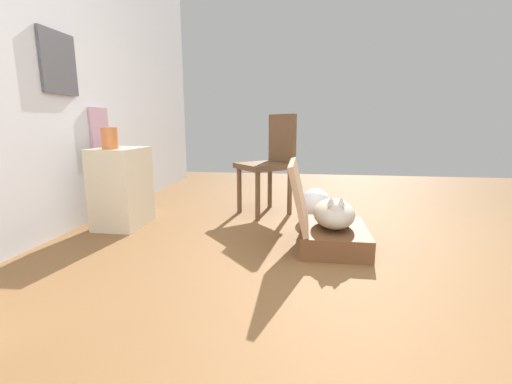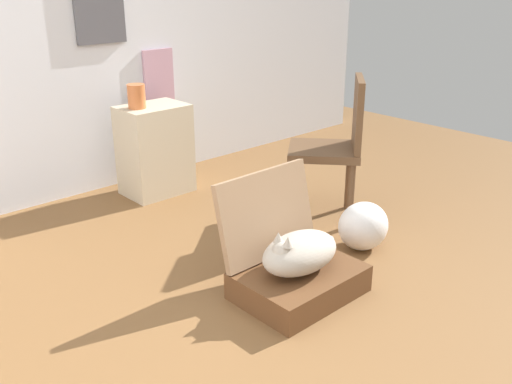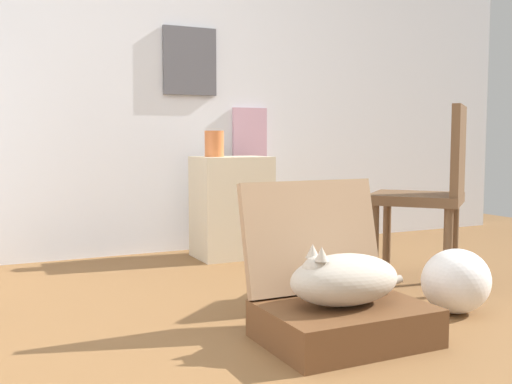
# 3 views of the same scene
# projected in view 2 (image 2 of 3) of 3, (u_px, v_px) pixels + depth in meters

# --- Properties ---
(ground_plane) EXTENTS (7.68, 7.68, 0.00)m
(ground_plane) POSITION_uv_depth(u_px,v_px,m) (270.00, 336.00, 2.55)
(ground_plane) COLOR brown
(ground_plane) RESTS_ON ground
(wall_back) EXTENTS (6.40, 0.15, 2.60)m
(wall_back) POSITION_uv_depth(u_px,v_px,m) (27.00, 10.00, 3.63)
(wall_back) COLOR silver
(wall_back) RESTS_ON ground
(suitcase_base) EXTENTS (0.61, 0.45, 0.14)m
(suitcase_base) POSITION_uv_depth(u_px,v_px,m) (299.00, 282.00, 2.86)
(suitcase_base) COLOR brown
(suitcase_base) RESTS_ON ground
(suitcase_lid) EXTENTS (0.61, 0.14, 0.45)m
(suitcase_lid) POSITION_uv_depth(u_px,v_px,m) (267.00, 214.00, 2.91)
(suitcase_lid) COLOR #9B7756
(suitcase_lid) RESTS_ON suitcase_base
(cat) EXTENTS (0.52, 0.28, 0.23)m
(cat) POSITION_uv_depth(u_px,v_px,m) (299.00, 252.00, 2.79)
(cat) COLOR #B2A899
(cat) RESTS_ON suitcase_base
(plastic_bag_white) EXTENTS (0.32, 0.27, 0.28)m
(plastic_bag_white) POSITION_uv_depth(u_px,v_px,m) (363.00, 226.00, 3.31)
(plastic_bag_white) COLOR white
(plastic_bag_white) RESTS_ON ground
(side_table) EXTENTS (0.46, 0.34, 0.65)m
(side_table) POSITION_uv_depth(u_px,v_px,m) (155.00, 150.00, 4.09)
(side_table) COLOR beige
(side_table) RESTS_ON ground
(vase_tall) EXTENTS (0.12, 0.12, 0.16)m
(vase_tall) POSITION_uv_depth(u_px,v_px,m) (136.00, 96.00, 3.87)
(vase_tall) COLOR #CC6B38
(vase_tall) RESTS_ON side_table
(chair) EXTENTS (0.59, 0.60, 0.93)m
(chair) POSITION_uv_depth(u_px,v_px,m) (335.00, 144.00, 3.61)
(chair) COLOR brown
(chair) RESTS_ON ground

